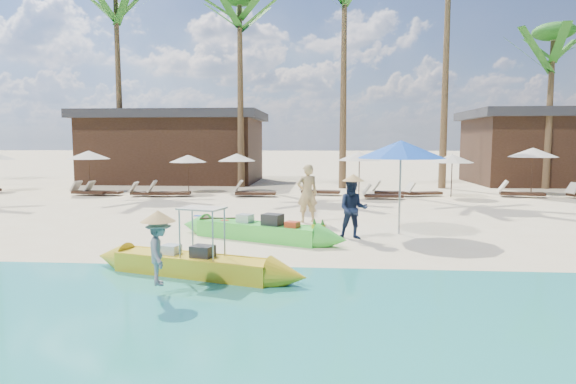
# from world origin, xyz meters

# --- Properties ---
(ground) EXTENTS (240.00, 240.00, 0.00)m
(ground) POSITION_xyz_m (0.00, 0.00, 0.00)
(ground) COLOR beige
(ground) RESTS_ON ground
(wet_sand_strip) EXTENTS (240.00, 4.50, 0.01)m
(wet_sand_strip) POSITION_xyz_m (0.00, -5.00, 0.00)
(wet_sand_strip) COLOR tan
(wet_sand_strip) RESTS_ON ground
(green_canoe) EXTENTS (5.05, 2.41, 0.68)m
(green_canoe) POSITION_xyz_m (-0.49, 0.21, 0.23)
(green_canoe) COLOR #45DD43
(green_canoe) RESTS_ON ground
(yellow_canoe) EXTENTS (4.83, 1.73, 1.28)m
(yellow_canoe) POSITION_xyz_m (-1.22, -3.18, 0.21)
(yellow_canoe) COLOR gold
(yellow_canoe) RESTS_ON ground
(tourist) EXTENTS (0.75, 0.60, 1.79)m
(tourist) POSITION_xyz_m (0.66, 2.93, 0.89)
(tourist) COLOR tan
(tourist) RESTS_ON ground
(vendor_green) EXTENTS (0.79, 0.63, 1.54)m
(vendor_green) POSITION_xyz_m (1.91, 0.44, 0.77)
(vendor_green) COLOR #16203C
(vendor_green) RESTS_ON ground
(vendor_yellow) EXTENTS (0.62, 0.80, 1.09)m
(vendor_yellow) POSITION_xyz_m (-1.46, -4.34, 0.72)
(vendor_yellow) COLOR gray
(vendor_yellow) RESTS_ON ground
(blue_umbrella) EXTENTS (2.33, 2.33, 2.51)m
(blue_umbrella) POSITION_xyz_m (3.19, 1.22, 2.27)
(blue_umbrella) COLOR #99999E
(blue_umbrella) RESTS_ON ground
(resort_parasol_3) EXTENTS (1.99, 1.99, 2.05)m
(resort_parasol_3) POSITION_xyz_m (-10.01, 10.39, 1.85)
(resort_parasol_3) COLOR #352015
(resort_parasol_3) RESTS_ON ground
(lounger_3_left) EXTENTS (1.80, 0.81, 0.59)m
(lounger_3_left) POSITION_xyz_m (-9.71, 9.56, 0.20)
(lounger_3_left) COLOR #352015
(lounger_3_left) RESTS_ON ground
(lounger_3_right) EXTENTS (1.76, 0.67, 0.58)m
(lounger_3_right) POSITION_xyz_m (-9.08, 9.66, 0.20)
(lounger_3_right) COLOR #352015
(lounger_3_right) RESTS_ON ground
(resort_parasol_4) EXTENTS (1.78, 1.78, 1.84)m
(resort_parasol_4) POSITION_xyz_m (-5.39, 11.09, 1.66)
(resort_parasol_4) COLOR #352015
(resort_parasol_4) RESTS_ON ground
(lounger_4_left) EXTENTS (1.75, 0.63, 0.58)m
(lounger_4_left) POSITION_xyz_m (-6.85, 9.39, 0.19)
(lounger_4_left) COLOR #352015
(lounger_4_left) RESTS_ON ground
(lounger_4_right) EXTENTS (1.97, 0.85, 0.65)m
(lounger_4_right) POSITION_xyz_m (-5.90, 9.35, 0.22)
(lounger_4_right) COLOR #352015
(lounger_4_right) RESTS_ON ground
(resort_parasol_5) EXTENTS (1.84, 1.84, 1.90)m
(resort_parasol_5) POSITION_xyz_m (-3.08, 11.49, 1.71)
(resort_parasol_5) COLOR #352015
(resort_parasol_5) RESTS_ON ground
(lounger_5_left) EXTENTS (1.92, 0.62, 0.65)m
(lounger_5_left) POSITION_xyz_m (-2.04, 9.63, 0.22)
(lounger_5_left) COLOR #352015
(lounger_5_left) RESTS_ON ground
(resort_parasol_6) EXTENTS (1.97, 1.97, 2.03)m
(resort_parasol_6) POSITION_xyz_m (2.73, 9.88, 1.83)
(resort_parasol_6) COLOR #352015
(resort_parasol_6) RESTS_ON ground
(lounger_6_left) EXTENTS (1.93, 0.83, 0.63)m
(lounger_6_left) POSITION_xyz_m (0.88, 10.54, 0.21)
(lounger_6_left) COLOR #352015
(lounger_6_left) RESTS_ON ground
(lounger_6_right) EXTENTS (1.88, 0.78, 0.62)m
(lounger_6_right) POSITION_xyz_m (4.21, 10.36, 0.21)
(lounger_6_right) COLOR #352015
(lounger_6_right) RESTS_ON ground
(resort_parasol_7) EXTENTS (1.86, 1.86, 1.92)m
(resort_parasol_7) POSITION_xyz_m (6.85, 10.16, 1.73)
(resort_parasol_7) COLOR #352015
(resort_parasol_7) RESTS_ON ground
(lounger_7_left) EXTENTS (1.74, 0.57, 0.59)m
(lounger_7_left) POSITION_xyz_m (3.61, 9.13, 0.20)
(lounger_7_left) COLOR #352015
(lounger_7_left) RESTS_ON ground
(lounger_7_right) EXTENTS (1.77, 0.98, 0.58)m
(lounger_7_right) POSITION_xyz_m (5.59, 10.36, 0.19)
(lounger_7_right) COLOR #352015
(lounger_7_right) RESTS_ON ground
(resort_parasol_8) EXTENTS (2.14, 2.14, 2.20)m
(resort_parasol_8) POSITION_xyz_m (10.62, 10.92, 1.98)
(resort_parasol_8) COLOR #352015
(resort_parasol_8) RESTS_ON ground
(lounger_8_left) EXTENTS (2.00, 0.96, 0.65)m
(lounger_8_left) POSITION_xyz_m (9.85, 10.33, 0.22)
(lounger_8_left) COLOR #352015
(lounger_8_left) RESTS_ON ground
(palm_2) EXTENTS (2.08, 2.08, 11.33)m
(palm_2) POSITION_xyz_m (-10.45, 15.08, 9.18)
(palm_2) COLOR brown
(palm_2) RESTS_ON ground
(palm_3) EXTENTS (2.08, 2.08, 10.52)m
(palm_3) POSITION_xyz_m (-3.36, 14.27, 8.58)
(palm_3) COLOR brown
(palm_3) RESTS_ON ground
(palm_4) EXTENTS (2.08, 2.08, 11.70)m
(palm_4) POSITION_xyz_m (2.15, 14.01, 9.45)
(palm_4) COLOR brown
(palm_4) RESTS_ON ground
(palm_6) EXTENTS (2.08, 2.08, 8.51)m
(palm_6) POSITION_xyz_m (12.84, 14.52, 7.05)
(palm_6) COLOR brown
(palm_6) RESTS_ON ground
(pavilion_west) EXTENTS (10.80, 6.60, 4.30)m
(pavilion_west) POSITION_xyz_m (-8.00, 17.50, 2.19)
(pavilion_west) COLOR #352015
(pavilion_west) RESTS_ON ground
(pavilion_east) EXTENTS (8.80, 6.60, 4.30)m
(pavilion_east) POSITION_xyz_m (14.00, 17.50, 2.20)
(pavilion_east) COLOR #352015
(pavilion_east) RESTS_ON ground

